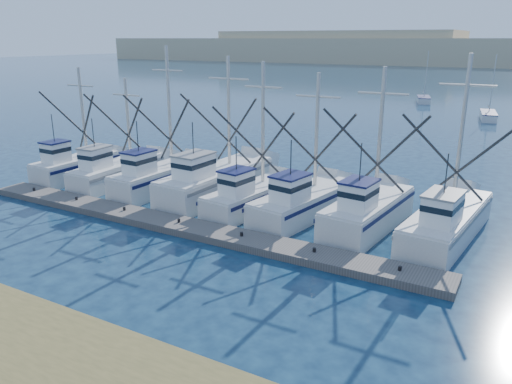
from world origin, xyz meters
The scene contains 5 objects.
ground centered at (0.00, 0.00, 0.00)m, with size 500.00×500.00×0.00m, color #0B1D34.
floating_dock centered at (-6.82, 5.75, 0.19)m, with size 28.86×1.92×0.38m, color #595450.
trawler_fleet centered at (-6.24, 10.85, 0.99)m, with size 28.86×9.75×9.56m.
sailboat_near centered at (4.19, 55.80, 0.49)m, with size 2.64×6.38×8.10m.
sailboat_far centered at (-6.68, 69.92, 0.50)m, with size 3.18×5.68×8.10m.
Camera 1 is at (9.29, -14.49, 10.00)m, focal length 35.00 mm.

